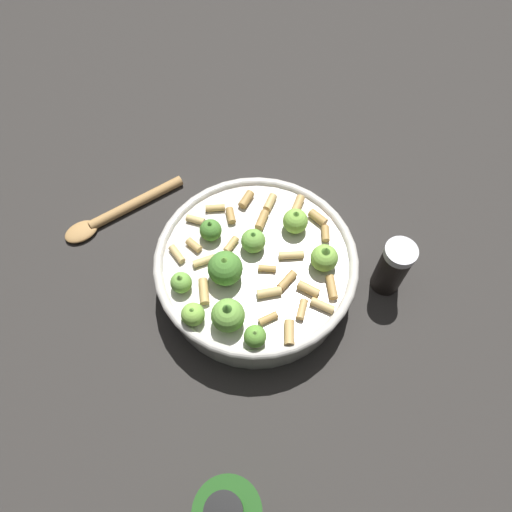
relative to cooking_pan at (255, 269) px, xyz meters
name	(u,v)px	position (x,y,z in m)	size (l,w,h in m)	color
ground_plane	(256,280)	(0.00, 0.00, -0.04)	(2.40, 2.40, 0.00)	#2D2B28
cooking_pan	(255,269)	(0.00, 0.00, 0.00)	(0.28, 0.28, 0.12)	beige
pepper_shaker	(393,267)	(0.14, -0.13, 0.01)	(0.04, 0.04, 0.10)	black
wooden_spoon	(118,213)	(-0.08, 0.23, -0.03)	(0.20, 0.06, 0.02)	#B2844C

